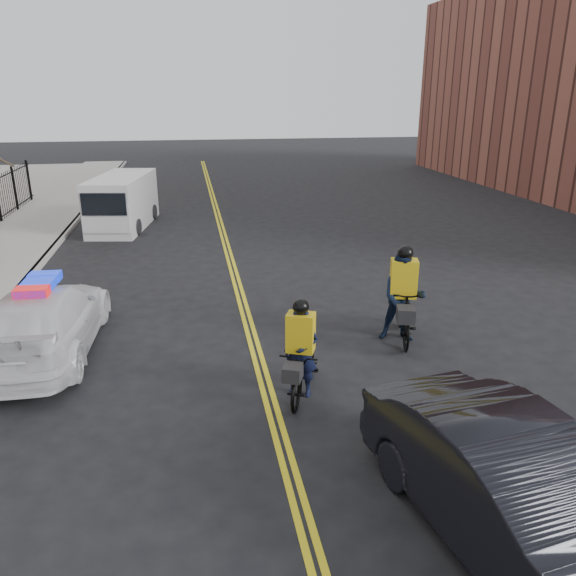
% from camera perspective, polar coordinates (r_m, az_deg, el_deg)
% --- Properties ---
extents(ground, '(120.00, 120.00, 0.00)m').
position_cam_1_polar(ground, '(9.83, -1.39, -12.88)').
color(ground, black).
rests_on(ground, ground).
extents(center_line_left, '(0.10, 60.00, 0.01)m').
position_cam_1_polar(center_line_left, '(17.09, -5.73, 1.38)').
color(center_line_left, yellow).
rests_on(center_line_left, ground).
extents(center_line_right, '(0.10, 60.00, 0.01)m').
position_cam_1_polar(center_line_right, '(17.10, -5.19, 1.40)').
color(center_line_right, yellow).
rests_on(center_line_right, ground).
extents(curb, '(0.20, 60.00, 0.15)m').
position_cam_1_polar(curb, '(17.69, -25.21, 0.44)').
color(curb, gray).
rests_on(curb, ground).
extents(police_cruiser, '(2.22, 5.09, 1.62)m').
position_cam_1_polar(police_cruiser, '(12.76, -23.53, -3.04)').
color(police_cruiser, white).
rests_on(police_cruiser, ground).
extents(dark_sedan, '(2.45, 4.99, 1.57)m').
position_cam_1_polar(dark_sedan, '(7.47, 22.15, -18.89)').
color(dark_sedan, black).
rests_on(dark_sedan, ground).
extents(cargo_van, '(2.57, 5.17, 2.07)m').
position_cam_1_polar(cargo_van, '(23.82, -16.53, 8.29)').
color(cargo_van, silver).
rests_on(cargo_van, ground).
extents(cyclist_near, '(1.34, 1.99, 1.85)m').
position_cam_1_polar(cyclist_near, '(10.17, 1.26, -7.54)').
color(cyclist_near, black).
rests_on(cyclist_near, ground).
extents(cyclist_far, '(1.15, 2.22, 2.17)m').
position_cam_1_polar(cyclist_far, '(12.54, 11.49, -1.55)').
color(cyclist_far, black).
rests_on(cyclist_far, ground).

